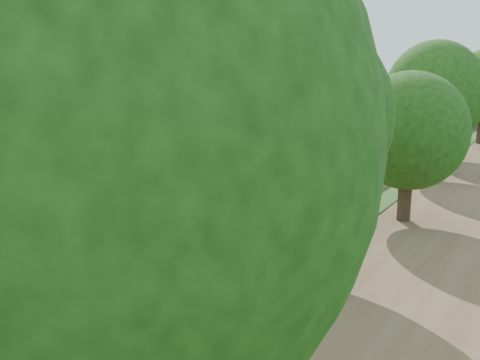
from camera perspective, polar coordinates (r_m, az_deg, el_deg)
The scene contains 12 objects.
ground at distance 25.25m, azimuth -14.45°, elevation -11.59°, with size 320.00×320.00×0.00m, color #2D4C19.
trackbed at distance 77.82m, azimuth 20.48°, elevation 4.20°, with size 9.50×170.00×0.28m.
platform at distance 39.95m, azimuth -3.10°, elevation -1.98°, with size 6.40×68.00×0.38m, color #AC9E8B.
yellow_stripe at distance 38.39m, azimuth 0.40°, elevation -2.26°, with size 0.55×68.00×0.01m, color gold.
station_building at distance 55.55m, azimuth -2.34°, elevation 6.17°, with size 8.60×6.60×8.00m.
signal_gantry at distance 72.37m, azimuth 20.32°, elevation 7.45°, with size 8.40×0.38×6.20m.
trees_behind_platform at distance 46.34m, azimuth -5.93°, elevation 5.43°, with size 7.82×53.32×7.21m.
train at distance 74.21m, azimuth 18.47°, elevation 5.67°, with size 2.95×98.17×4.33m.
lamppost_mid at distance 25.68m, azimuth -22.84°, elevation -5.99°, with size 0.45×0.45×4.58m.
lamppost_far at distance 33.15m, azimuth -8.24°, elevation -1.10°, with size 0.46×0.46×4.60m.
signal_platform at distance 26.97m, azimuth -16.87°, elevation -0.63°, with size 0.37×0.29×6.33m.
signal_farside at distance 42.73m, azimuth 16.86°, elevation 3.57°, with size 0.34×0.27×6.24m.
Camera 1 is at (17.00, -15.70, 10.09)m, focal length 40.00 mm.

